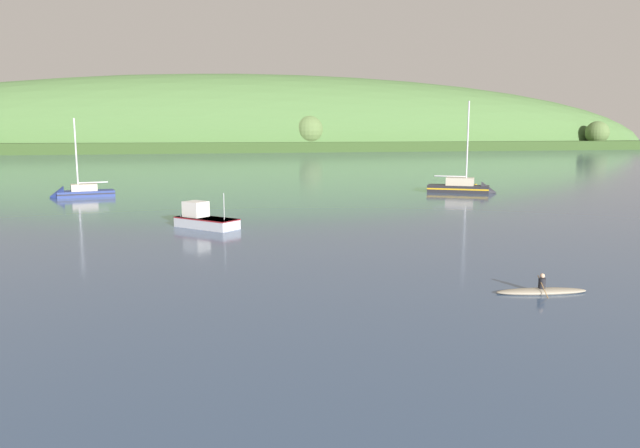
% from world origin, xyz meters
% --- Properties ---
extents(far_shoreline_hill, '(504.09, 91.51, 64.94)m').
position_xyz_m(far_shoreline_hill, '(52.60, 248.88, 0.14)').
color(far_shoreline_hill, '#314A21').
rests_on(far_shoreline_hill, ground).
extents(sailboat_near_mooring, '(7.16, 3.13, 10.01)m').
position_xyz_m(sailboat_near_mooring, '(-18.99, 70.28, 0.28)').
color(sailboat_near_mooring, navy).
rests_on(sailboat_near_mooring, ground).
extents(sailboat_far_left, '(8.21, 7.11, 12.29)m').
position_xyz_m(sailboat_far_left, '(25.82, 59.58, 0.31)').
color(sailboat_far_left, '#232328').
rests_on(sailboat_far_left, ground).
extents(fishing_boat_moored, '(4.81, 5.61, 3.45)m').
position_xyz_m(fishing_boat_moored, '(-8.93, 43.14, 0.44)').
color(fishing_boat_moored, '#ADB2BC').
rests_on(fishing_boat_moored, ground).
extents(canoe_with_paddler, '(4.31, 1.92, 1.02)m').
position_xyz_m(canoe_with_paddler, '(2.78, 18.75, 0.09)').
color(canoe_with_paddler, gray).
rests_on(canoe_with_paddler, ground).
extents(mooring_buoy_foreground, '(0.45, 0.45, 0.53)m').
position_xyz_m(mooring_buoy_foreground, '(32.73, 67.48, 0.00)').
color(mooring_buoy_foreground, yellow).
rests_on(mooring_buoy_foreground, ground).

